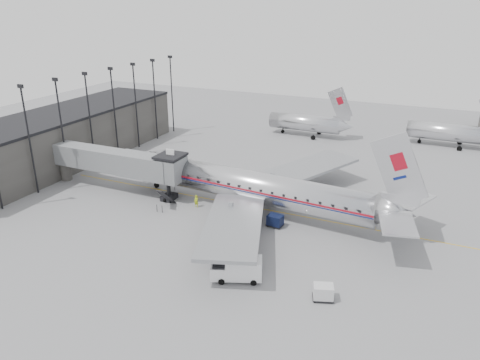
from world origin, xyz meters
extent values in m
plane|color=slate|center=(0.00, 0.00, 0.00)|extent=(160.00, 160.00, 0.00)
cube|color=#3D3A37|center=(-34.00, 10.00, 4.00)|extent=(12.00, 46.00, 8.00)
cube|color=gold|center=(3.00, 6.00, 0.01)|extent=(60.00, 0.15, 0.01)
cube|color=slate|center=(-22.00, 3.60, 4.30)|extent=(12.00, 2.80, 3.00)
cube|color=slate|center=(-13.00, 3.60, 4.30)|extent=(8.00, 3.00, 3.10)
cube|color=slate|center=(-9.00, 4.00, 4.30)|extent=(3.20, 3.60, 3.20)
cube|color=black|center=(-9.00, 4.00, 6.20)|extent=(3.40, 3.80, 0.30)
cube|color=white|center=(-9.00, 4.00, 6.70)|extent=(1.20, 0.15, 0.80)
cylinder|color=black|center=(-9.30, 3.60, 1.40)|extent=(0.56, 0.56, 2.80)
cube|color=black|center=(-9.30, 3.60, 0.35)|extent=(1.60, 2.20, 0.70)
cylinder|color=black|center=(-9.30, 2.60, 0.30)|extent=(0.30, 0.60, 0.60)
cylinder|color=black|center=(-9.30, 4.60, 0.30)|extent=(0.30, 0.60, 0.60)
cylinder|color=#3D3A37|center=(-27.50, 3.60, 1.40)|extent=(1.60, 1.60, 2.80)
cube|color=black|center=(-8.20, 1.30, 1.50)|extent=(0.90, 3.20, 2.90)
cylinder|color=black|center=(-27.50, -2.00, 7.50)|extent=(0.24, 0.24, 15.00)
cube|color=black|center=(-27.50, -2.00, 15.00)|extent=(0.90, 0.25, 0.50)
cylinder|color=black|center=(-27.50, 4.00, 7.50)|extent=(0.24, 0.24, 15.00)
cube|color=black|center=(-27.50, 4.00, 15.00)|extent=(0.90, 0.25, 0.50)
cylinder|color=black|center=(-27.50, 10.00, 7.50)|extent=(0.24, 0.24, 15.00)
cube|color=black|center=(-27.50, 10.00, 15.00)|extent=(0.90, 0.25, 0.50)
cylinder|color=black|center=(-27.50, 16.00, 7.50)|extent=(0.24, 0.24, 15.00)
cube|color=black|center=(-27.50, 16.00, 15.00)|extent=(0.90, 0.25, 0.50)
cylinder|color=black|center=(-27.50, 22.00, 7.50)|extent=(0.24, 0.24, 15.00)
cube|color=black|center=(-27.50, 22.00, 15.00)|extent=(0.90, 0.25, 0.50)
cylinder|color=black|center=(-27.50, 28.00, 7.50)|extent=(0.24, 0.24, 15.00)
cube|color=black|center=(-27.50, 28.00, 15.00)|extent=(0.90, 0.25, 0.50)
cylinder|color=black|center=(-27.50, 34.00, 7.50)|extent=(0.24, 0.24, 15.00)
cube|color=black|center=(-27.50, 34.00, 15.00)|extent=(0.90, 0.25, 0.50)
cylinder|color=silver|center=(-2.00, 42.00, 2.60)|extent=(14.00, 3.20, 3.20)
cube|color=silver|center=(4.80, 42.00, 7.00)|extent=(5.17, 0.26, 6.52)
cylinder|color=black|center=(-6.50, 42.00, 0.50)|extent=(0.24, 0.24, 1.00)
cylinder|color=silver|center=(24.00, 46.00, 2.60)|extent=(14.00, 3.20, 3.20)
cylinder|color=black|center=(19.50, 46.00, 0.50)|extent=(0.24, 0.24, 1.00)
cylinder|color=silver|center=(1.92, 5.21, 3.27)|extent=(32.88, 6.70, 4.03)
cone|color=silver|center=(-15.98, 6.69, 3.27)|extent=(3.59, 4.28, 4.03)
cone|color=silver|center=(20.14, 3.70, 3.70)|extent=(4.65, 4.17, 3.83)
cube|color=maroon|center=(1.92, 5.21, 3.54)|extent=(32.88, 6.75, 0.20)
cube|color=#0A1658|center=(1.92, 5.21, 3.29)|extent=(32.88, 6.75, 0.11)
cube|color=silver|center=(19.82, 3.73, 8.71)|extent=(6.68, 0.88, 8.36)
cube|color=gray|center=(5.98, 14.70, 2.94)|extent=(13.62, 18.15, 1.29)
cube|color=gray|center=(4.37, -4.82, 2.94)|extent=(11.40, 18.41, 1.29)
cylinder|color=gray|center=(2.93, 10.81, 1.58)|extent=(3.88, 2.58, 2.29)
cylinder|color=gray|center=(1.99, -0.48, 1.58)|extent=(3.88, 2.58, 2.29)
cylinder|color=black|center=(-13.27, 6.46, 0.71)|extent=(0.22, 0.22, 1.42)
cylinder|color=black|center=(4.32, 7.85, 0.76)|extent=(0.28, 0.28, 1.52)
cylinder|color=black|center=(4.32, 7.85, 0.49)|extent=(1.12, 0.47, 1.09)
cylinder|color=black|center=(3.85, 2.21, 0.76)|extent=(0.28, 0.28, 1.52)
cylinder|color=black|center=(3.85, 2.21, 0.49)|extent=(1.12, 0.47, 1.09)
cube|color=white|center=(7.93, -10.07, 1.30)|extent=(3.94, 3.08, 2.03)
cube|color=white|center=(5.69, -10.96, 0.92)|extent=(2.11, 2.27, 1.35)
cube|color=black|center=(5.69, -10.96, 1.50)|extent=(1.68, 1.95, 0.58)
cylinder|color=black|center=(6.28, -11.66, 0.31)|extent=(0.66, 0.45, 0.62)
cylinder|color=black|center=(5.64, -10.05, 0.31)|extent=(0.66, 0.45, 0.62)
cylinder|color=black|center=(9.15, -10.52, 0.31)|extent=(0.66, 0.45, 0.62)
cylinder|color=black|center=(8.51, -8.91, 0.31)|extent=(0.66, 0.45, 0.62)
cube|color=black|center=(6.69, 2.00, 0.84)|extent=(1.89, 1.49, 1.24)
cube|color=black|center=(6.69, 2.00, 0.18)|extent=(1.98, 1.59, 0.11)
cylinder|color=black|center=(5.93, 1.54, 0.13)|extent=(0.27, 0.13, 0.26)
cylinder|color=black|center=(7.34, 1.40, 0.13)|extent=(0.27, 0.13, 0.26)
cylinder|color=black|center=(6.04, 2.60, 0.13)|extent=(0.27, 0.13, 0.26)
cylinder|color=black|center=(7.44, 2.46, 0.13)|extent=(0.27, 0.13, 0.26)
cube|color=silver|center=(15.79, -10.00, 0.85)|extent=(2.13, 1.85, 1.25)
cube|color=black|center=(15.79, -10.00, 0.18)|extent=(2.24, 1.97, 0.11)
cylinder|color=black|center=(15.29, -10.74, 0.13)|extent=(0.29, 0.19, 0.27)
cylinder|color=black|center=(16.64, -10.27, 0.13)|extent=(0.29, 0.19, 0.27)
cylinder|color=black|center=(14.94, -9.73, 0.13)|extent=(0.29, 0.19, 0.27)
cylinder|color=black|center=(16.28, -9.26, 0.13)|extent=(0.29, 0.19, 0.27)
imported|color=#B6CD18|center=(-4.70, 3.00, 0.84)|extent=(0.63, 0.43, 1.67)
camera|label=1|loc=(23.68, -45.73, 25.65)|focal=35.00mm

